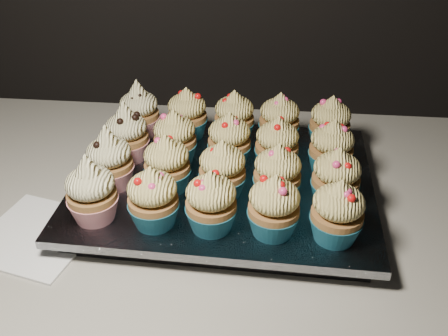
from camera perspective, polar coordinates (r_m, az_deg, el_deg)
name	(u,v)px	position (r m, az deg, el deg)	size (l,w,h in m)	color
worktop	(94,206)	(0.76, -14.63, -4.28)	(2.44, 0.64, 0.04)	beige
napkin	(37,235)	(0.70, -20.57, -7.22)	(0.14, 0.14, 0.00)	white
baking_tray	(224,191)	(0.72, 0.00, -2.59)	(0.38, 0.29, 0.02)	black
foil_lining	(224,181)	(0.71, 0.00, -1.48)	(0.41, 0.32, 0.01)	silver
cupcake_0	(91,192)	(0.63, -14.92, -2.65)	(0.06, 0.06, 0.10)	red
cupcake_1	(153,199)	(0.61, -8.12, -3.47)	(0.06, 0.06, 0.08)	#1B6882
cupcake_2	(211,203)	(0.60, -1.49, -3.99)	(0.06, 0.06, 0.08)	#1B6882
cupcake_3	(274,207)	(0.59, 5.72, -4.47)	(0.06, 0.06, 0.08)	#1B6882
cupcake_4	(337,213)	(0.60, 12.83, -5.00)	(0.06, 0.06, 0.08)	#1B6882
cupcake_5	(110,160)	(0.69, -12.93, 0.85)	(0.06, 0.06, 0.10)	red
cupcake_6	(167,165)	(0.67, -6.52, 0.37)	(0.06, 0.06, 0.08)	#1B6882
cupcake_7	(222,171)	(0.65, -0.19, -0.29)	(0.06, 0.06, 0.08)	#1B6882
cupcake_8	(277,174)	(0.65, 6.11, -0.74)	(0.06, 0.06, 0.08)	#1B6882
cupcake_9	(336,178)	(0.65, 12.68, -1.15)	(0.06, 0.06, 0.08)	#1B6882
cupcake_10	(127,134)	(0.74, -11.03, 3.78)	(0.06, 0.06, 0.10)	red
cupcake_11	(175,139)	(0.73, -5.63, 3.37)	(0.06, 0.06, 0.08)	#1B6882
cupcake_12	(229,141)	(0.72, 0.61, 3.13)	(0.06, 0.06, 0.08)	#1B6882
cupcake_13	(277,145)	(0.71, 6.07, 2.59)	(0.06, 0.06, 0.08)	#1B6882
cupcake_14	(331,148)	(0.71, 12.17, 2.20)	(0.06, 0.06, 0.08)	#1B6882
cupcake_15	(139,111)	(0.80, -9.66, 6.40)	(0.06, 0.06, 0.10)	red
cupcake_16	(187,115)	(0.79, -4.22, 6.11)	(0.06, 0.06, 0.08)	#1B6882
cupcake_17	(234,117)	(0.78, 1.18, 5.79)	(0.06, 0.06, 0.08)	#1B6882
cupcake_18	(279,120)	(0.78, 6.33, 5.47)	(0.06, 0.06, 0.08)	#1B6882
cupcake_19	(330,123)	(0.78, 12.02, 5.01)	(0.06, 0.06, 0.08)	#1B6882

